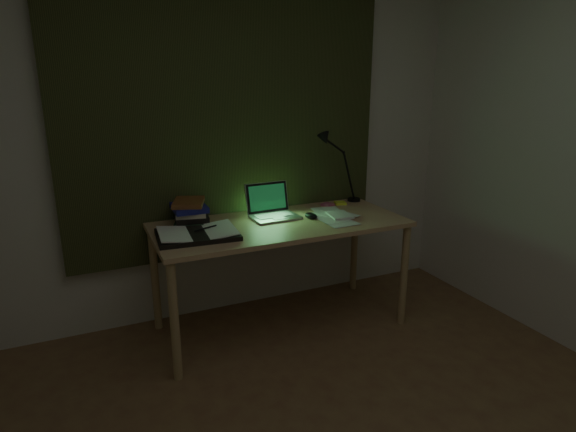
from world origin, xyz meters
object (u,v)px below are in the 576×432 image
laptop (275,202)px  open_textbook (197,234)px  desk (281,275)px  desk_lamp (355,167)px  book_stack (190,212)px  loose_papers (332,216)px

laptop → open_textbook: (-0.57, -0.17, -0.09)m
desk → desk_lamp: 1.01m
open_textbook → book_stack: size_ratio=1.91×
desk_lamp → open_textbook: bearing=-151.0°
open_textbook → desk_lamp: (1.30, 0.35, 0.24)m
open_textbook → laptop: bearing=20.6°
desk_lamp → book_stack: bearing=-162.9°
desk → book_stack: bearing=158.4°
loose_papers → desk_lamp: (0.37, 0.32, 0.25)m
book_stack → loose_papers: book_stack is taller
open_textbook → loose_papers: bearing=6.3°
laptop → open_textbook: size_ratio=0.74×
laptop → desk_lamp: desk_lamp is taller
laptop → book_stack: laptop is taller
loose_papers → book_stack: bearing=164.8°
open_textbook → loose_papers: size_ratio=1.43×
book_stack → laptop: bearing=-11.5°
desk → loose_papers: (0.37, -0.03, 0.38)m
desk → laptop: size_ratio=4.70×
open_textbook → loose_papers: open_textbook is taller
open_textbook → book_stack: 0.28m
desk_lamp → desk: bearing=-144.8°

